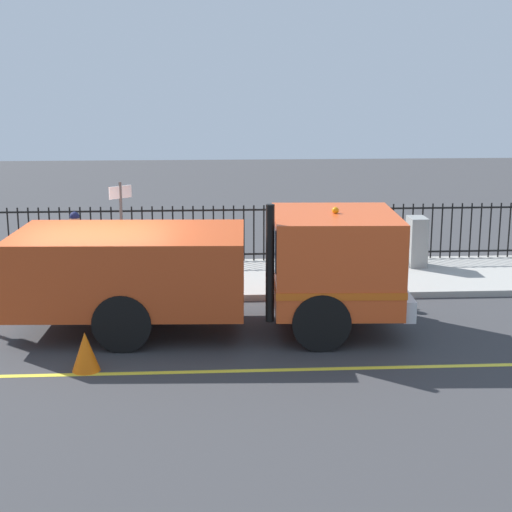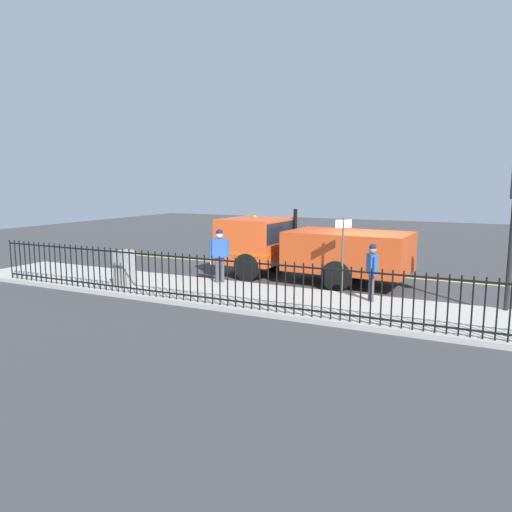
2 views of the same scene
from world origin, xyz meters
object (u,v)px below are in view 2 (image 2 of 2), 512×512
(worker_standing, at_px, (220,250))
(street_sign, at_px, (343,246))
(traffic_cone, at_px, (376,268))
(pedestrian_distant, at_px, (372,266))
(utility_cabinet, at_px, (124,268))
(work_truck, at_px, (299,245))

(worker_standing, distance_m, street_sign, 4.05)
(worker_standing, bearing_deg, traffic_cone, 9.36)
(pedestrian_distant, xyz_separation_m, traffic_cone, (-4.32, -0.80, -0.80))
(worker_standing, xyz_separation_m, utility_cabinet, (1.82, -2.40, -0.50))
(work_truck, bearing_deg, utility_cabinet, 135.45)
(worker_standing, distance_m, pedestrian_distant, 5.03)
(worker_standing, relative_size, traffic_cone, 2.85)
(utility_cabinet, bearing_deg, worker_standing, 127.21)
(worker_standing, height_order, street_sign, street_sign)
(traffic_cone, height_order, street_sign, street_sign)
(work_truck, height_order, pedestrian_distant, work_truck)
(traffic_cone, bearing_deg, street_sign, -2.91)
(utility_cabinet, bearing_deg, work_truck, 132.68)
(utility_cabinet, relative_size, traffic_cone, 1.84)
(street_sign, bearing_deg, traffic_cone, 177.09)
(worker_standing, relative_size, pedestrian_distant, 1.10)
(utility_cabinet, relative_size, street_sign, 0.50)
(pedestrian_distant, bearing_deg, traffic_cone, -18.39)
(work_truck, height_order, traffic_cone, work_truck)
(worker_standing, xyz_separation_m, street_sign, (-0.23, 4.03, 0.34))
(pedestrian_distant, bearing_deg, worker_standing, 57.39)
(traffic_cone, relative_size, street_sign, 0.27)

